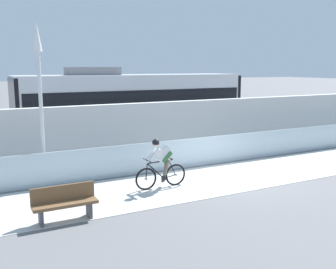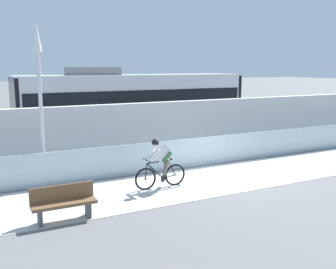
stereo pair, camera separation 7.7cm
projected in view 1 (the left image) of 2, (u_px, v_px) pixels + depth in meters
The scene contains 10 objects.
ground_plane at pixel (229, 177), 13.67m from camera, with size 200.00×200.00×0.00m, color slate.
bike_path_deck at pixel (229, 177), 13.67m from camera, with size 32.00×3.20×0.01m, color beige.
glass_parapet at pixel (202, 151), 15.20m from camera, with size 32.00×0.05×1.11m, color silver.
concrete_barrier_wall at pixel (179, 129), 16.66m from camera, with size 32.00×0.36×2.39m, color silver.
tram_rail_near at pixel (155, 146), 19.04m from camera, with size 32.00×0.08×0.01m, color #595654.
tram_rail_far at pixel (143, 141), 20.29m from camera, with size 32.00×0.08×0.01m, color #595654.
tram at pixel (133, 107), 18.97m from camera, with size 11.06×2.54×3.81m.
cyclist_on_bike at pixel (161, 164), 12.32m from camera, with size 1.77×0.58×1.61m.
lamp_post_antenna at pixel (40, 84), 12.30m from camera, with size 0.28×0.28×5.20m.
bench at pixel (65, 202), 9.73m from camera, with size 1.60×0.45×0.89m.
Camera 1 is at (-8.00, -10.73, 3.83)m, focal length 41.53 mm.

